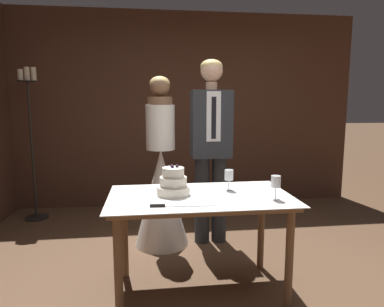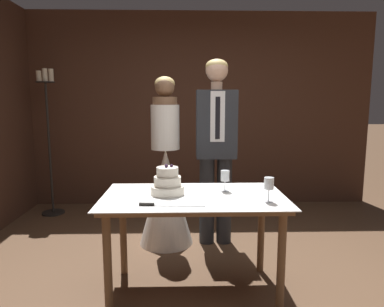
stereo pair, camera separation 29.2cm
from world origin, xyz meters
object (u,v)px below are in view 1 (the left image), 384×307
(bride, at_px, (161,185))
(tiered_cake, at_px, (173,184))
(cake_knife, at_px, (170,206))
(wine_glass_middle, at_px, (276,183))
(cake_table, at_px, (200,207))
(candle_stand, at_px, (32,141))
(groom, at_px, (211,142))
(wine_glass_near, at_px, (229,176))

(bride, bearing_deg, tiered_cake, -86.24)
(cake_knife, distance_m, wine_glass_middle, 0.75)
(cake_table, relative_size, bride, 0.80)
(candle_stand, bearing_deg, groom, -25.78)
(cake_knife, height_order, bride, bride)
(bride, height_order, candle_stand, candle_stand)
(wine_glass_middle, height_order, bride, bride)
(cake_knife, bearing_deg, wine_glass_middle, 8.48)
(groom, bearing_deg, candle_stand, 154.22)
(cake_table, xyz_separation_m, candle_stand, (-1.76, 1.89, 0.31))
(tiered_cake, xyz_separation_m, cake_knife, (-0.04, -0.29, -0.08))
(tiered_cake, bearing_deg, wine_glass_middle, -17.42)
(groom, bearing_deg, tiered_cake, -116.75)
(cake_table, bearing_deg, candle_stand, 132.96)
(tiered_cake, bearing_deg, wine_glass_near, 9.68)
(cake_knife, bearing_deg, candle_stand, 128.43)
(wine_glass_near, bearing_deg, groom, 89.50)
(cake_knife, height_order, candle_stand, candle_stand)
(groom, xyz_separation_m, candle_stand, (-2.01, 0.97, -0.07))
(cake_table, distance_m, wine_glass_middle, 0.58)
(cake_table, height_order, groom, groom)
(tiered_cake, height_order, candle_stand, candle_stand)
(bride, height_order, groom, groom)
(cake_knife, relative_size, candle_stand, 0.24)
(groom, bearing_deg, wine_glass_middle, -76.87)
(wine_glass_near, bearing_deg, cake_table, -154.42)
(cake_knife, xyz_separation_m, wine_glass_near, (0.48, 0.37, 0.10))
(cake_knife, distance_m, groom, 1.30)
(tiered_cake, height_order, bride, bride)
(cake_table, xyz_separation_m, tiered_cake, (-0.19, 0.04, 0.18))
(wine_glass_middle, distance_m, groom, 1.14)
(wine_glass_near, distance_m, groom, 0.82)
(wine_glass_middle, xyz_separation_m, bride, (-0.76, 1.10, -0.26))
(wine_glass_middle, xyz_separation_m, groom, (-0.26, 1.10, 0.16))
(tiered_cake, relative_size, wine_glass_near, 1.52)
(tiered_cake, distance_m, candle_stand, 2.43)
(bride, bearing_deg, wine_glass_near, -58.48)
(candle_stand, bearing_deg, cake_table, -47.04)
(wine_glass_near, distance_m, wine_glass_middle, 0.39)
(cake_table, xyz_separation_m, wine_glass_middle, (0.51, -0.18, 0.21))
(bride, distance_m, candle_stand, 1.83)
(cake_knife, xyz_separation_m, groom, (0.48, 1.17, 0.28))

